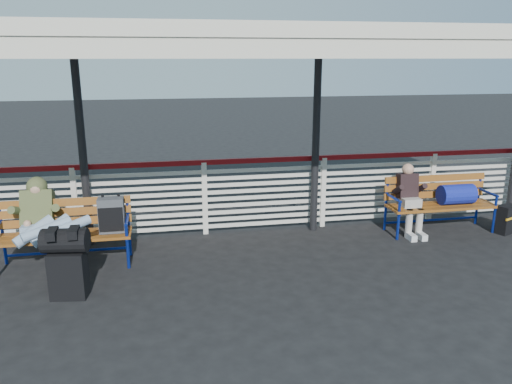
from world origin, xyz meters
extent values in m
plane|color=black|center=(0.00, 0.00, 0.00)|extent=(60.00, 60.00, 0.00)
cube|color=silver|center=(0.00, 1.90, 0.60)|extent=(12.00, 0.04, 1.04)
cube|color=maroon|center=(0.00, 1.90, 1.20)|extent=(12.00, 0.06, 0.08)
cube|color=silver|center=(0.00, 0.90, 3.08)|extent=(12.60, 3.60, 0.16)
cube|color=silver|center=(0.00, -0.85, 2.95)|extent=(12.60, 0.06, 0.30)
cylinder|color=black|center=(-1.80, 1.75, 1.50)|extent=(0.12, 0.12, 3.00)
cylinder|color=black|center=(1.80, 1.75, 1.50)|extent=(0.12, 0.12, 3.00)
cube|color=black|center=(-1.82, -0.04, 0.29)|extent=(0.45, 0.31, 0.58)
cylinder|color=black|center=(-1.82, -0.04, 0.73)|extent=(0.56, 0.36, 0.29)
cube|color=brown|center=(-2.02, 0.91, 0.45)|extent=(1.80, 0.50, 0.04)
cube|color=brown|center=(-2.02, 1.17, 0.72)|extent=(1.80, 0.10, 0.40)
cylinder|color=#0E269C|center=(-1.17, 0.71, 0.23)|extent=(0.04, 0.04, 0.45)
cylinder|color=#0E269C|center=(-2.87, 1.18, 0.45)|extent=(0.04, 0.04, 0.90)
cylinder|color=#0E269C|center=(-1.17, 1.18, 0.45)|extent=(0.04, 0.04, 0.90)
cube|color=#53565C|center=(-1.37, 0.93, 0.71)|extent=(0.35, 0.22, 0.49)
cube|color=brown|center=(3.83, 1.24, 0.45)|extent=(1.80, 0.50, 0.04)
cube|color=brown|center=(3.83, 1.50, 0.72)|extent=(1.80, 0.10, 0.40)
cylinder|color=#0E269C|center=(2.98, 1.04, 0.23)|extent=(0.04, 0.04, 0.45)
cylinder|color=#0E269C|center=(4.68, 1.04, 0.23)|extent=(0.04, 0.04, 0.45)
cylinder|color=#0E269C|center=(2.98, 1.51, 0.45)|extent=(0.04, 0.04, 0.90)
cylinder|color=#0E269C|center=(4.68, 1.51, 0.45)|extent=(0.04, 0.04, 0.90)
cylinder|color=#0E1086|center=(4.08, 1.24, 0.64)|extent=(0.57, 0.33, 0.33)
cube|color=#9CB7D2|center=(-2.37, 0.96, 0.54)|extent=(0.36, 0.26, 0.18)
cube|color=#4C582E|center=(-2.37, 1.16, 0.80)|extent=(0.42, 0.38, 0.53)
sphere|color=#4C582E|center=(-2.37, 1.26, 1.08)|extent=(0.28, 0.28, 0.28)
sphere|color=tan|center=(-2.37, 1.22, 1.07)|extent=(0.21, 0.21, 0.21)
cube|color=black|center=(-1.94, -0.10, 0.84)|extent=(0.11, 0.27, 0.10)
cube|color=black|center=(-1.70, -0.10, 0.84)|extent=(0.11, 0.27, 0.10)
cube|color=#B4ADA3|center=(3.28, 1.27, 0.53)|extent=(0.30, 0.24, 0.16)
cube|color=black|center=(3.28, 1.41, 0.78)|extent=(0.32, 0.23, 0.42)
sphere|color=tan|center=(3.28, 1.43, 1.05)|extent=(0.19, 0.19, 0.19)
cylinder|color=#B4ADA3|center=(3.19, 1.09, 0.24)|extent=(0.11, 0.11, 0.46)
cylinder|color=#B4ADA3|center=(3.37, 1.09, 0.24)|extent=(0.11, 0.11, 0.46)
cube|color=silver|center=(3.19, 0.99, 0.05)|extent=(0.10, 0.24, 0.10)
cube|color=silver|center=(3.37, 0.99, 0.05)|extent=(0.10, 0.24, 0.10)
cube|color=black|center=(4.88, 0.99, 0.24)|extent=(0.39, 0.31, 0.47)
cube|color=#ECA316|center=(4.88, 0.89, 0.28)|extent=(0.27, 0.13, 0.04)
camera|label=1|loc=(-0.65, -5.88, 2.82)|focal=35.00mm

